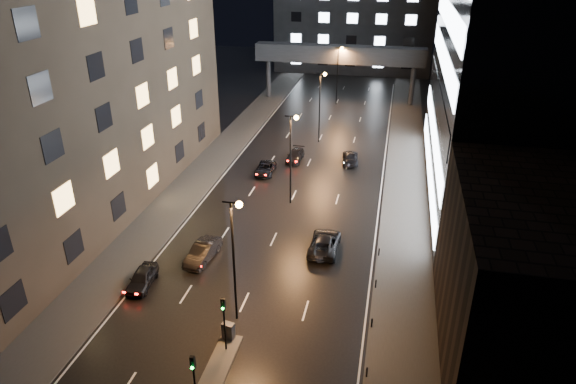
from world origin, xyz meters
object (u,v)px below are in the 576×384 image
at_px(car_away_c, 265,169).
at_px(car_toward_a, 325,243).
at_px(car_toward_b, 350,157).
at_px(utility_cabinet, 228,330).
at_px(car_away_a, 142,278).
at_px(car_away_b, 203,252).
at_px(car_away_d, 295,156).

height_order(car_away_c, car_toward_a, car_toward_a).
bearing_deg(car_toward_b, utility_cabinet, 75.24).
relative_size(car_away_a, car_toward_b, 0.86).
height_order(car_away_a, car_away_b, car_away_b).
bearing_deg(car_toward_b, car_away_a, 58.69).
height_order(car_away_d, utility_cabinet, utility_cabinet).
bearing_deg(car_toward_b, car_away_d, 0.54).
xyz_separation_m(car_toward_a, utility_cabinet, (-5.04, -13.45, -0.02)).
distance_m(car_away_b, car_toward_a, 11.29).
bearing_deg(car_away_c, car_away_d, 58.10).
xyz_separation_m(car_away_c, car_toward_a, (9.90, -16.19, 0.14)).
distance_m(car_away_d, car_toward_a, 22.35).
bearing_deg(car_toward_a, car_away_a, 32.25).
xyz_separation_m(car_away_b, car_toward_b, (10.70, 26.04, -0.09)).
distance_m(car_away_a, car_away_d, 30.76).
distance_m(car_toward_a, car_toward_b, 22.08).
bearing_deg(car_toward_b, car_away_c, 23.92).
relative_size(car_away_d, car_toward_a, 0.81).
distance_m(car_away_a, car_away_c, 25.30).
height_order(car_toward_b, utility_cabinet, car_toward_b).
bearing_deg(utility_cabinet, car_toward_b, 93.53).
relative_size(car_away_a, car_away_b, 0.88).
bearing_deg(car_away_a, car_away_b, 47.62).
bearing_deg(car_toward_a, car_away_b, 21.02).
xyz_separation_m(car_away_c, car_toward_b, (10.03, 5.89, 0.07)).
height_order(car_away_b, car_toward_a, car_away_b).
height_order(car_away_d, car_toward_a, car_toward_a).
relative_size(car_away_a, car_toward_a, 0.76).
bearing_deg(car_away_d, car_toward_a, -70.04).
distance_m(car_away_b, utility_cabinet, 10.99).
bearing_deg(car_away_c, car_away_b, -94.44).
distance_m(car_toward_b, utility_cabinet, 35.91).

